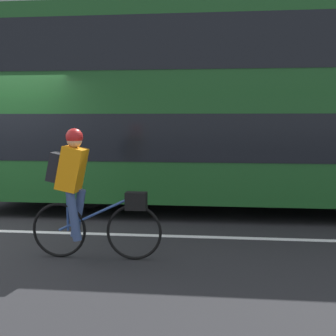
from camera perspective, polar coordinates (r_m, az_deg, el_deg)
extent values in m
cube|color=gray|center=(12.35, -11.79, -1.95)|extent=(60.00, 2.08, 0.15)
cube|color=#9E9EA3|center=(13.50, -10.48, 13.91)|extent=(60.00, 0.30, 7.27)
cylinder|color=black|center=(9.46, -9.57, -1.65)|extent=(1.02, 0.30, 1.02)
cube|color=#194C1E|center=(9.03, 9.99, 2.51)|extent=(10.19, 2.58, 1.83)
cube|color=black|center=(9.02, 10.01, 3.91)|extent=(9.78, 2.60, 0.81)
cube|color=#194C1E|center=(9.09, 10.19, 13.37)|extent=(10.19, 2.48, 1.60)
cube|color=black|center=(9.10, 10.20, 13.87)|extent=(9.78, 2.50, 0.90)
torus|color=black|center=(5.89, -4.16, -7.81)|extent=(0.70, 0.04, 0.70)
torus|color=black|center=(6.15, -13.12, -7.38)|extent=(0.70, 0.04, 0.70)
cylinder|color=#2D4C8C|center=(5.95, -8.77, -5.51)|extent=(0.98, 0.03, 0.48)
cylinder|color=#2D4C8C|center=(6.05, -12.13, -5.06)|extent=(0.03, 0.03, 0.52)
cube|color=black|center=(5.81, -3.90, -4.04)|extent=(0.26, 0.16, 0.22)
cube|color=orange|center=(5.95, -11.64, -0.09)|extent=(0.37, 0.32, 0.58)
cube|color=black|center=(6.02, -13.45, 0.12)|extent=(0.21, 0.26, 0.38)
cylinder|color=#384C7A|center=(6.11, -10.90, -5.43)|extent=(0.22, 0.11, 0.63)
cylinder|color=#384C7A|center=(5.95, -11.42, -5.76)|extent=(0.20, 0.11, 0.63)
sphere|color=tan|center=(5.92, -11.34, 3.33)|extent=(0.19, 0.19, 0.19)
sphere|color=red|center=(5.91, -11.35, 3.74)|extent=(0.21, 0.21, 0.21)
cylinder|color=#194C23|center=(11.56, 8.95, 0.14)|extent=(0.48, 0.48, 0.88)
cylinder|color=#59595B|center=(12.16, -12.27, 3.86)|extent=(0.07, 0.07, 2.36)
cube|color=red|center=(12.12, -12.44, 8.35)|extent=(0.36, 0.02, 0.36)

